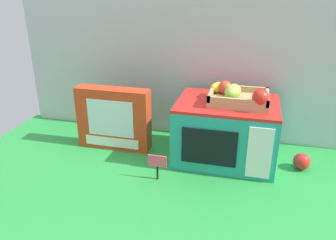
% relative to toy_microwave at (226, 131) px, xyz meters
% --- Properties ---
extents(ground_plane, '(1.70, 1.70, 0.00)m').
position_rel_toy_microwave_xyz_m(ground_plane, '(-0.19, -0.01, -0.12)').
color(ground_plane, green).
rests_on(ground_plane, ground).
extents(display_back_panel, '(1.61, 0.03, 0.66)m').
position_rel_toy_microwave_xyz_m(display_back_panel, '(-0.19, 0.22, 0.20)').
color(display_back_panel, '#B7BABF').
rests_on(display_back_panel, ground).
extents(toy_microwave, '(0.39, 0.30, 0.25)m').
position_rel_toy_microwave_xyz_m(toy_microwave, '(0.00, 0.00, 0.00)').
color(toy_microwave, teal).
rests_on(toy_microwave, ground).
extents(food_groups_crate, '(0.24, 0.18, 0.08)m').
position_rel_toy_microwave_xyz_m(food_groups_crate, '(0.04, -0.01, 0.15)').
color(food_groups_crate, tan).
rests_on(food_groups_crate, toy_microwave).
extents(cookie_set_box, '(0.32, 0.08, 0.27)m').
position_rel_toy_microwave_xyz_m(cookie_set_box, '(-0.48, -0.01, 0.01)').
color(cookie_set_box, red).
rests_on(cookie_set_box, ground).
extents(price_sign, '(0.07, 0.01, 0.10)m').
position_rel_toy_microwave_xyz_m(price_sign, '(-0.22, -0.23, -0.06)').
color(price_sign, black).
rests_on(price_sign, ground).
extents(loose_toy_apple, '(0.07, 0.07, 0.07)m').
position_rel_toy_microwave_xyz_m(loose_toy_apple, '(0.30, -0.01, -0.09)').
color(loose_toy_apple, red).
rests_on(loose_toy_apple, ground).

